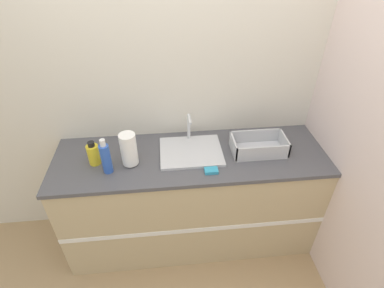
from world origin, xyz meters
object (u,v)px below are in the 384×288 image
Objects in this scene: paper_towel_roll at (129,149)px; bottle_yellow at (93,154)px; dish_rack at (258,147)px; bottle_blue at (106,158)px; sink at (191,150)px.

paper_towel_roll reaches higher than bottle_yellow.
paper_towel_roll is at bearing -7.73° from bottle_yellow.
bottle_blue is at bearing -173.98° from dish_rack.
dish_rack is 1.17m from bottle_yellow.
dish_rack is at bearing 0.69° from bottle_yellow.
bottle_yellow is (-0.68, -0.05, 0.06)m from sink.
dish_rack is 1.08m from bottle_blue.
bottle_blue is (-0.15, -0.06, -0.01)m from paper_towel_roll.
bottle_blue is (-1.07, -0.11, 0.07)m from dish_rack.
bottle_yellow is (-0.10, 0.10, -0.04)m from bottle_blue.
dish_rack is at bearing -4.56° from sink.
paper_towel_roll reaches higher than dish_rack.
sink is 0.61m from bottle_blue.
paper_towel_roll is at bearing -177.04° from dish_rack.
bottle_blue reaches higher than dish_rack.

